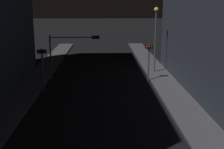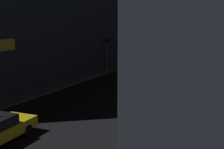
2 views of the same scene
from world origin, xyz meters
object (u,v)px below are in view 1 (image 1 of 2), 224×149
traffic_light_left_kerb (42,61)px  traffic_light_right_kerb (149,55)px  traffic_light_overhead (71,47)px  street_lamp_far_block (156,29)px

traffic_light_left_kerb → traffic_light_right_kerb: traffic_light_left_kerb is taller
traffic_light_overhead → traffic_light_left_kerb: (-2.12, -4.20, -0.67)m
traffic_light_left_kerb → traffic_light_right_kerb: (9.94, 3.01, -0.04)m
traffic_light_overhead → traffic_light_right_kerb: bearing=-8.7°
traffic_light_right_kerb → traffic_light_left_kerb: bearing=-163.2°
traffic_light_right_kerb → street_lamp_far_block: street_lamp_far_block is taller
traffic_light_right_kerb → traffic_light_overhead: bearing=171.3°
traffic_light_overhead → street_lamp_far_block: (9.05, 2.40, 1.57)m
traffic_light_overhead → traffic_light_left_kerb: traffic_light_overhead is taller
traffic_light_overhead → street_lamp_far_block: size_ratio=0.72×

